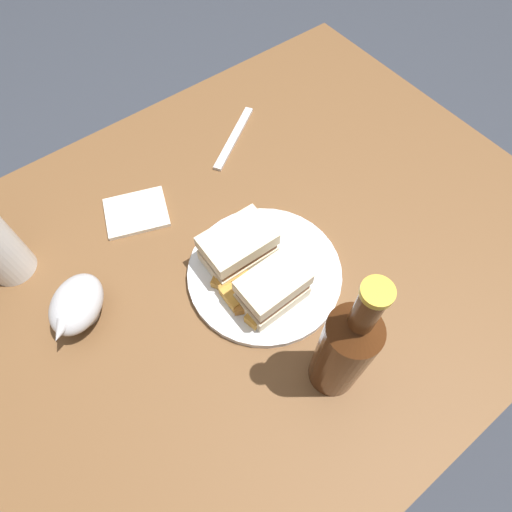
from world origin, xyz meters
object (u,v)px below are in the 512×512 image
at_px(sandwich_half_right, 273,289).
at_px(cider_bottle, 345,349).
at_px(plate, 265,273).
at_px(napkin, 136,213).
at_px(sandwich_half_left, 238,247).
at_px(fork, 234,138).
at_px(gravy_boat, 76,305).

distance_m(sandwich_half_right, cider_bottle, 0.16).
height_order(plate, cider_bottle, cider_bottle).
distance_m(plate, sandwich_half_right, 0.06).
xyz_separation_m(sandwich_half_right, napkin, (0.09, -0.29, -0.04)).
bearing_deg(sandwich_half_left, sandwich_half_right, 88.83).
distance_m(sandwich_half_right, fork, 0.37).
relative_size(sandwich_half_right, fork, 0.58).
relative_size(plate, gravy_boat, 2.03).
bearing_deg(cider_bottle, sandwich_half_left, -90.74).
xyz_separation_m(cider_bottle, napkin, (0.09, -0.43, -0.11)).
distance_m(cider_bottle, napkin, 0.45).
bearing_deg(sandwich_half_right, gravy_boat, -32.46).
height_order(cider_bottle, napkin, cider_bottle).
xyz_separation_m(sandwich_half_left, fork, (-0.16, -0.24, -0.04)).
bearing_deg(plate, gravy_boat, -22.73).
bearing_deg(gravy_boat, cider_bottle, 129.41).
relative_size(gravy_boat, napkin, 1.15).
height_order(gravy_boat, fork, gravy_boat).
height_order(gravy_boat, cider_bottle, cider_bottle).
bearing_deg(fork, sandwich_half_right, 31.09).
bearing_deg(gravy_boat, plate, 157.27).
bearing_deg(napkin, sandwich_half_right, 107.21).
xyz_separation_m(sandwich_half_left, napkin, (0.09, -0.19, -0.04)).
bearing_deg(plate, fork, -116.38).
bearing_deg(cider_bottle, sandwich_half_right, -90.47).
relative_size(plate, fork, 1.43).
height_order(plate, sandwich_half_left, sandwich_half_left).
distance_m(gravy_boat, napkin, 0.21).
bearing_deg(fork, sandwich_half_left, 23.28).
bearing_deg(gravy_boat, fork, -157.53).
distance_m(plate, gravy_boat, 0.30).
distance_m(plate, sandwich_half_left, 0.06).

